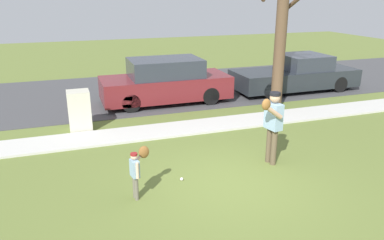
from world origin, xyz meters
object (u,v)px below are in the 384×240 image
Objects in this scene: person_adult at (272,120)px; street_tree_near at (282,23)px; parked_pickup_dark at (296,75)px; utility_cabinet at (79,111)px; baseball at (182,179)px; parked_suv_maroon at (165,82)px; person_child at (137,166)px.

street_tree_near reaches higher than person_adult.
street_tree_near is at bearing 42.78° from parked_pickup_dark.
baseball is at bearing -65.27° from utility_cabinet.
parked_suv_maroon is at bearing 0.14° from parked_pickup_dark.
person_adult is 1.71× the size of person_child.
parked_suv_maroon reaches higher than person_child.
person_child is 6.95m from parked_suv_maroon.
person_adult is 23.87× the size of baseball.
parked_pickup_dark is (7.99, 6.55, -0.01)m from person_child.
street_tree_near reaches higher than utility_cabinet.
parked_pickup_dark is at bearing 29.26° from person_child.
street_tree_near is at bearing 41.02° from baseball.
street_tree_near is 1.07× the size of parked_pickup_dark.
person_adult is 5.75m from utility_cabinet.
person_adult is 5.22m from street_tree_near.
utility_cabinet reaches higher than person_child.
person_adult is at bearing 52.11° from parked_pickup_dark.
street_tree_near is at bearing 1.53° from utility_cabinet.
parked_pickup_dark is (2.05, 1.90, -2.27)m from street_tree_near.
street_tree_near is at bearing 27.99° from person_child.
street_tree_near is 3.60m from parked_pickup_dark.
person_child is at bearing 70.23° from parked_suv_maroon.
person_child is (-3.30, -0.53, -0.42)m from person_adult.
person_child is at bearing -159.56° from baseball.
parked_pickup_dark is at bearing 42.78° from street_tree_near.
street_tree_near is (2.63, 4.12, 1.84)m from person_adult.
person_child is 10.33m from parked_pickup_dark.
parked_pickup_dark is (6.96, 6.17, 0.64)m from baseball.
parked_pickup_dark is at bearing -179.86° from parked_suv_maroon.
street_tree_near is 1.18× the size of parked_suv_maroon.
baseball is at bearing 77.87° from parked_suv_maroon.
street_tree_near is 4.59m from parked_suv_maroon.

